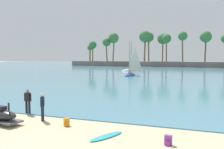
{
  "coord_description": "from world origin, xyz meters",
  "views": [
    {
      "loc": [
        6.98,
        -5.59,
        3.88
      ],
      "look_at": [
        0.34,
        12.4,
        2.46
      ],
      "focal_mm": 40.99,
      "sensor_mm": 36.0,
      "label": 1
    }
  ],
  "objects_px": {
    "surfboard": "(106,136)",
    "person_at_waterline": "(28,101)",
    "backpack_near_kite": "(67,122)",
    "sailboat_mid_bay": "(130,72)",
    "watercraft_on_trailer": "(0,115)",
    "backpack_by_trailer": "(168,140)",
    "sailboat_near_shore": "(133,68)",
    "person_rigging_by_gear": "(42,106)"
  },
  "relations": [
    {
      "from": "person_rigging_by_gear",
      "to": "surfboard",
      "type": "distance_m",
      "value": 5.01
    },
    {
      "from": "person_rigging_by_gear",
      "to": "backpack_by_trailer",
      "type": "height_order",
      "value": "person_rigging_by_gear"
    },
    {
      "from": "sailboat_mid_bay",
      "to": "person_rigging_by_gear",
      "type": "bearing_deg",
      "value": -82.45
    },
    {
      "from": "surfboard",
      "to": "sailboat_mid_bay",
      "type": "height_order",
      "value": "sailboat_mid_bay"
    },
    {
      "from": "person_at_waterline",
      "to": "sailboat_near_shore",
      "type": "relative_size",
      "value": 0.21
    },
    {
      "from": "watercraft_on_trailer",
      "to": "backpack_by_trailer",
      "type": "distance_m",
      "value": 9.43
    },
    {
      "from": "watercraft_on_trailer",
      "to": "surfboard",
      "type": "bearing_deg",
      "value": -0.78
    },
    {
      "from": "surfboard",
      "to": "backpack_near_kite",
      "type": "bearing_deg",
      "value": 93.15
    },
    {
      "from": "person_rigging_by_gear",
      "to": "backpack_by_trailer",
      "type": "relative_size",
      "value": 3.78
    },
    {
      "from": "backpack_near_kite",
      "to": "sailboat_near_shore",
      "type": "relative_size",
      "value": 0.06
    },
    {
      "from": "sailboat_mid_bay",
      "to": "backpack_near_kite",
      "type": "bearing_deg",
      "value": -79.44
    },
    {
      "from": "backpack_near_kite",
      "to": "watercraft_on_trailer",
      "type": "bearing_deg",
      "value": -165.93
    },
    {
      "from": "person_rigging_by_gear",
      "to": "person_at_waterline",
      "type": "relative_size",
      "value": 1.0
    },
    {
      "from": "surfboard",
      "to": "person_at_waterline",
      "type": "bearing_deg",
      "value": 91.45
    },
    {
      "from": "backpack_by_trailer",
      "to": "sailboat_near_shore",
      "type": "distance_m",
      "value": 53.44
    },
    {
      "from": "watercraft_on_trailer",
      "to": "backpack_by_trailer",
      "type": "xyz_separation_m",
      "value": [
        9.42,
        -0.19,
        -0.31
      ]
    },
    {
      "from": "person_rigging_by_gear",
      "to": "backpack_by_trailer",
      "type": "bearing_deg",
      "value": -12.14
    },
    {
      "from": "sailboat_near_shore",
      "to": "person_rigging_by_gear",
      "type": "bearing_deg",
      "value": -80.57
    },
    {
      "from": "person_rigging_by_gear",
      "to": "sailboat_mid_bay",
      "type": "xyz_separation_m",
      "value": [
        -4.5,
        34.0,
        -0.21
      ]
    },
    {
      "from": "surfboard",
      "to": "sailboat_near_shore",
      "type": "relative_size",
      "value": 0.27
    },
    {
      "from": "watercraft_on_trailer",
      "to": "person_at_waterline",
      "type": "height_order",
      "value": "person_at_waterline"
    },
    {
      "from": "surfboard",
      "to": "sailboat_near_shore",
      "type": "height_order",
      "value": "sailboat_near_shore"
    },
    {
      "from": "backpack_by_trailer",
      "to": "backpack_near_kite",
      "type": "bearing_deg",
      "value": 168.77
    },
    {
      "from": "backpack_near_kite",
      "to": "sailboat_mid_bay",
      "type": "xyz_separation_m",
      "value": [
        -6.43,
        34.5,
        0.48
      ]
    },
    {
      "from": "sailboat_near_shore",
      "to": "sailboat_mid_bay",
      "type": "relative_size",
      "value": 1.12
    },
    {
      "from": "person_at_waterline",
      "to": "backpack_near_kite",
      "type": "bearing_deg",
      "value": -23.19
    },
    {
      "from": "person_at_waterline",
      "to": "surfboard",
      "type": "bearing_deg",
      "value": -22.01
    },
    {
      "from": "watercraft_on_trailer",
      "to": "sailboat_near_shore",
      "type": "distance_m",
      "value": 51.25
    },
    {
      "from": "watercraft_on_trailer",
      "to": "backpack_by_trailer",
      "type": "relative_size",
      "value": 6.19
    },
    {
      "from": "watercraft_on_trailer",
      "to": "backpack_by_trailer",
      "type": "height_order",
      "value": "watercraft_on_trailer"
    },
    {
      "from": "backpack_by_trailer",
      "to": "surfboard",
      "type": "distance_m",
      "value": 2.93
    },
    {
      "from": "surfboard",
      "to": "sailboat_mid_bay",
      "type": "relative_size",
      "value": 0.3
    },
    {
      "from": "watercraft_on_trailer",
      "to": "surfboard",
      "type": "xyz_separation_m",
      "value": [
        6.5,
        -0.09,
        -0.48
      ]
    },
    {
      "from": "sailboat_mid_bay",
      "to": "sailboat_near_shore",
      "type": "bearing_deg",
      "value": 103.51
    },
    {
      "from": "watercraft_on_trailer",
      "to": "person_at_waterline",
      "type": "bearing_deg",
      "value": 93.88
    },
    {
      "from": "backpack_near_kite",
      "to": "backpack_by_trailer",
      "type": "distance_m",
      "value": 5.8
    },
    {
      "from": "watercraft_on_trailer",
      "to": "backpack_near_kite",
      "type": "distance_m",
      "value": 3.86
    },
    {
      "from": "backpack_near_kite",
      "to": "backpack_by_trailer",
      "type": "xyz_separation_m",
      "value": [
        5.69,
        -1.13,
        0.0
      ]
    },
    {
      "from": "person_rigging_by_gear",
      "to": "sailboat_near_shore",
      "type": "height_order",
      "value": "sailboat_near_shore"
    },
    {
      "from": "sailboat_near_shore",
      "to": "backpack_near_kite",
      "type": "bearing_deg",
      "value": -78.53
    },
    {
      "from": "person_rigging_by_gear",
      "to": "surfboard",
      "type": "relative_size",
      "value": 0.79
    },
    {
      "from": "backpack_by_trailer",
      "to": "sailboat_near_shore",
      "type": "xyz_separation_m",
      "value": [
        -15.82,
        51.04,
        0.55
      ]
    }
  ]
}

